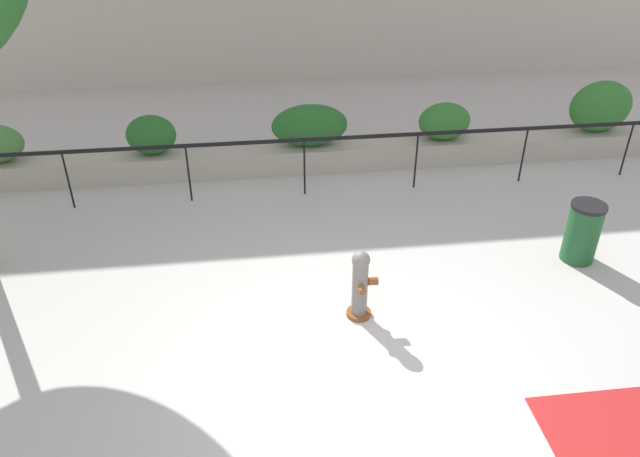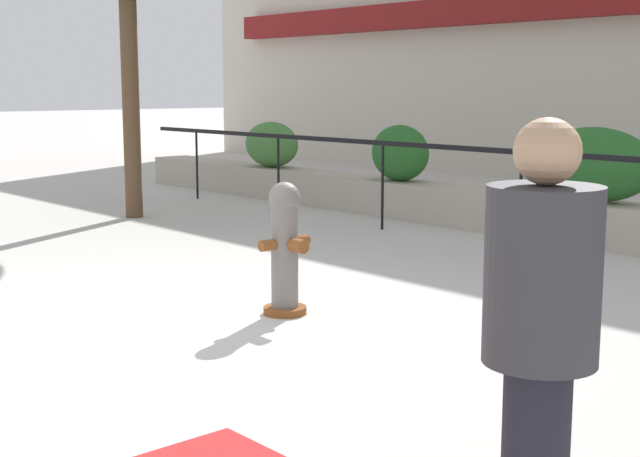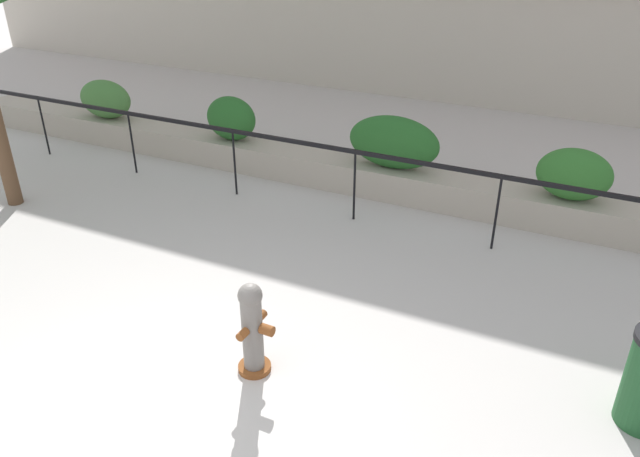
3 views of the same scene
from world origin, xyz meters
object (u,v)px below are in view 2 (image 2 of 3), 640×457
hedge_bush_2 (594,165)px  pedestrian (540,333)px  hedge_bush_1 (400,153)px  hedge_bush_0 (271,144)px  fire_hydrant (285,247)px

hedge_bush_2 → pedestrian: size_ratio=0.88×
hedge_bush_1 → hedge_bush_2: size_ratio=0.63×
hedge_bush_0 → pedestrian: bearing=-33.8°
hedge_bush_0 → fire_hydrant: size_ratio=1.07×
hedge_bush_2 → fire_hydrant: (0.17, -4.78, -0.38)m
hedge_bush_0 → fire_hydrant: hedge_bush_0 is taller
hedge_bush_0 → fire_hydrant: bearing=-37.5°
hedge_bush_2 → pedestrian: (3.92, -6.68, 0.05)m
hedge_bush_1 → hedge_bush_0: bearing=180.0°
hedge_bush_2 → pedestrian: pedestrian is taller
fire_hydrant → hedge_bush_2: bearing=92.1°
hedge_bush_0 → hedge_bush_2: 6.06m
pedestrian → hedge_bush_2: bearing=120.4°
hedge_bush_1 → fire_hydrant: size_ratio=0.89×
fire_hydrant → pedestrian: 4.22m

